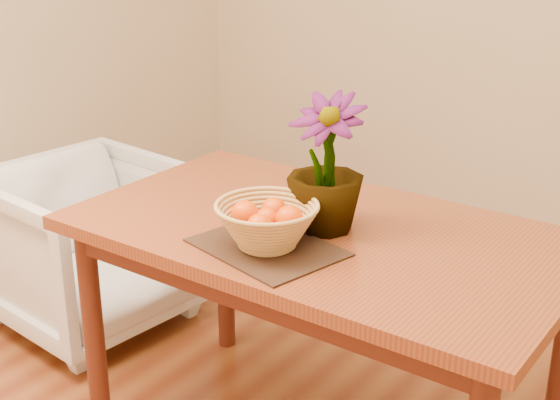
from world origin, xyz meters
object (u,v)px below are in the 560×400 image
Objects in this scene: table at (320,256)px; potted_plant at (326,164)px; armchair at (90,238)px; wicker_basket at (267,227)px.

table is 0.28m from potted_plant.
potted_plant reaches higher than armchair.
armchair is at bearing 167.91° from potted_plant.
armchair is (-1.17, 0.16, -0.30)m from table.
table is at bearing 79.66° from wicker_basket.
potted_plant reaches higher than table.
table is 0.25m from wicker_basket.
wicker_basket is at bearing -108.92° from potted_plant.
wicker_basket is at bearing -101.70° from armchair.
potted_plant is 1.33m from armchair.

